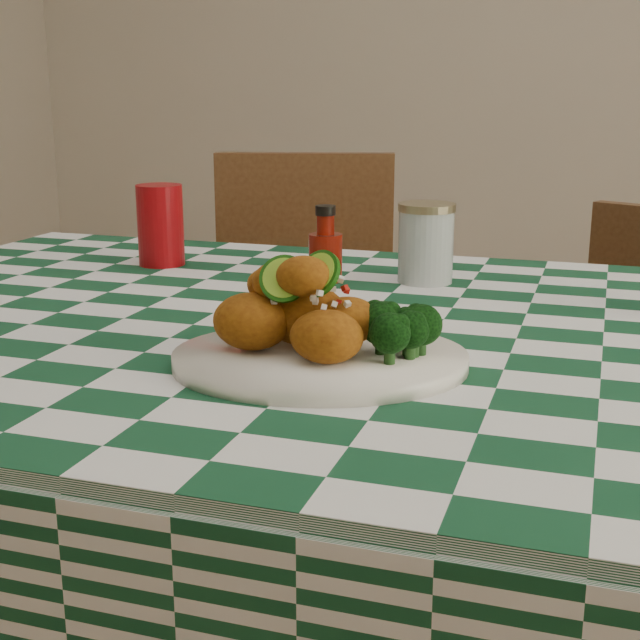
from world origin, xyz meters
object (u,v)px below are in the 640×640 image
(plate, at_px, (320,360))
(mason_jar, at_px, (426,243))
(fried_chicken_pile, at_px, (307,305))
(wooden_chair_left, at_px, (299,366))
(red_tumbler, at_px, (161,225))
(dining_table, at_px, (354,591))
(wooden_chair_right, at_px, (632,431))
(ketchup_bottle, at_px, (325,244))

(plate, relative_size, mason_jar, 2.63)
(fried_chicken_pile, xyz_separation_m, wooden_chair_left, (-0.34, 0.93, -0.39))
(fried_chicken_pile, height_order, mason_jar, same)
(red_tumbler, xyz_separation_m, mason_jar, (0.46, 0.00, -0.01))
(dining_table, height_order, wooden_chair_right, wooden_chair_right)
(plate, bearing_deg, wooden_chair_right, 66.85)
(fried_chicken_pile, height_order, wooden_chair_right, fried_chicken_pile)
(mason_jar, distance_m, wooden_chair_left, 0.71)
(red_tumbler, distance_m, wooden_chair_left, 0.61)
(plate, distance_m, mason_jar, 0.48)
(plate, xyz_separation_m, fried_chicken_pile, (-0.02, 0.00, 0.06))
(fried_chicken_pile, bearing_deg, mason_jar, 85.58)
(fried_chicken_pile, relative_size, wooden_chair_right, 0.20)
(plate, xyz_separation_m, mason_jar, (0.02, 0.47, 0.05))
(red_tumbler, bearing_deg, plate, -46.61)
(plate, height_order, wooden_chair_right, wooden_chair_right)
(red_tumbler, relative_size, wooden_chair_left, 0.15)
(dining_table, xyz_separation_m, wooden_chair_right, (0.38, 0.68, 0.03))
(dining_table, xyz_separation_m, mason_jar, (0.03, 0.29, 0.46))
(fried_chicken_pile, height_order, wooden_chair_left, wooden_chair_left)
(dining_table, distance_m, wooden_chair_left, 0.82)
(dining_table, relative_size, mason_jar, 13.28)
(dining_table, relative_size, fried_chicken_pile, 9.98)
(mason_jar, xyz_separation_m, wooden_chair_left, (-0.38, 0.46, -0.38))
(ketchup_bottle, relative_size, wooden_chair_right, 0.14)
(wooden_chair_right, bearing_deg, wooden_chair_left, -161.13)
(mason_jar, height_order, wooden_chair_right, mason_jar)
(red_tumbler, height_order, ketchup_bottle, red_tumbler)
(mason_jar, height_order, wooden_chair_left, wooden_chair_left)
(mason_jar, bearing_deg, fried_chicken_pile, -94.42)
(wooden_chair_right, bearing_deg, mason_jar, -107.39)
(dining_table, height_order, fried_chicken_pile, fried_chicken_pile)
(dining_table, xyz_separation_m, wooden_chair_left, (-0.34, 0.74, 0.07))
(plate, distance_m, wooden_chair_right, 1.01)
(dining_table, relative_size, red_tumbler, 11.99)
(red_tumbler, distance_m, ketchup_bottle, 0.31)
(red_tumbler, bearing_deg, fried_chicken_pile, -47.60)
(dining_table, distance_m, fried_chicken_pile, 0.50)
(wooden_chair_right, bearing_deg, ketchup_bottle, -114.77)
(dining_table, relative_size, wooden_chair_left, 1.78)
(dining_table, bearing_deg, ketchup_bottle, 116.57)
(wooden_chair_right, bearing_deg, plate, -88.93)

